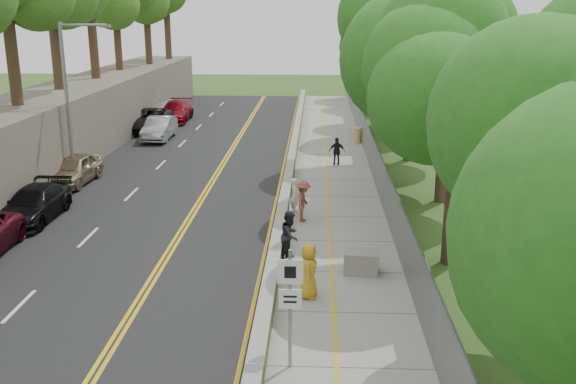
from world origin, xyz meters
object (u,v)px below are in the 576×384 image
object	(u,v)px
signpost	(290,296)
painter_0	(309,271)
streetlight	(71,92)
construction_barrel	(357,135)
concrete_block	(362,262)
person_far	(337,151)

from	to	relation	value
signpost	painter_0	world-z (taller)	signpost
streetlight	signpost	distance (m)	20.72
signpost	construction_barrel	distance (m)	28.01
streetlight	concrete_block	size ratio (longest dim) A/B	7.05
signpost	painter_0	bearing A→B (deg)	84.31
concrete_block	person_far	size ratio (longest dim) A/B	0.72
concrete_block	signpost	bearing A→B (deg)	-109.67
streetlight	construction_barrel	bearing A→B (deg)	36.11
signpost	construction_barrel	xyz separation A→B (m)	(3.25, 27.78, -1.42)
signpost	concrete_block	xyz separation A→B (m)	(2.15, 6.02, -1.53)
painter_0	streetlight	bearing A→B (deg)	46.89
streetlight	person_far	size ratio (longest dim) A/B	5.10
streetlight	concrete_block	bearing A→B (deg)	-38.84
signpost	concrete_block	bearing A→B (deg)	70.33
painter_0	construction_barrel	bearing A→B (deg)	-2.45
concrete_block	painter_0	xyz separation A→B (m)	(-1.75, -2.00, 0.50)
construction_barrel	concrete_block	distance (m)	21.80
concrete_block	painter_0	world-z (taller)	painter_0
signpost	painter_0	size ratio (longest dim) A/B	1.77
streetlight	concrete_block	xyz separation A→B (m)	(13.66, -11.00, -4.21)
construction_barrel	painter_0	bearing A→B (deg)	-96.84
painter_0	person_far	distance (m)	17.46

